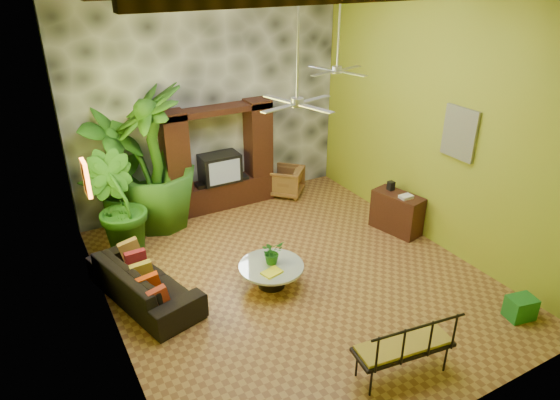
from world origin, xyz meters
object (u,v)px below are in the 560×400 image
ceiling_fan_front (297,88)px  wicker_armchair (286,181)px  tall_plant_b (117,206)px  tall_plant_a (117,169)px  side_console (397,213)px  entertainment_center (219,166)px  tall_plant_c (154,159)px  ceiling_fan_back (338,58)px  sofa (144,281)px  iron_bench (408,345)px  coffee_table (271,272)px  green_bin (521,308)px

ceiling_fan_front → wicker_armchair: ceiling_fan_front is taller
ceiling_fan_front → tall_plant_b: 4.19m
tall_plant_a → side_console: 5.60m
entertainment_center → tall_plant_a: 2.16m
side_console → tall_plant_c: bearing=134.4°
wicker_armchair → side_console: bearing=67.7°
ceiling_fan_back → entertainment_center: bearing=129.6°
sofa → iron_bench: 4.21m
entertainment_center → ceiling_fan_back: (1.60, -1.94, 2.44)m
tall_plant_c → coffee_table: 3.42m
tall_plant_b → iron_bench: 5.59m
ceiling_fan_back → tall_plant_c: size_ratio=0.64×
tall_plant_b → side_console: 5.41m
ceiling_fan_front → tall_plant_c: size_ratio=0.64×
wicker_armchair → tall_plant_b: 4.08m
ceiling_fan_back → wicker_armchair: ceiling_fan_back is taller
entertainment_center → tall_plant_c: (-1.44, -0.16, 0.49)m
ceiling_fan_back → iron_bench: bearing=-110.9°
wicker_armchair → iron_bench: iron_bench is taller
entertainment_center → ceiling_fan_back: bearing=-50.4°
tall_plant_b → side_console: size_ratio=1.94×
ceiling_fan_back → tall_plant_b: bearing=165.6°
green_bin → iron_bench: bearing=-178.4°
entertainment_center → wicker_armchair: entertainment_center is taller
ceiling_fan_front → sofa: bearing=155.6°
iron_bench → tall_plant_b: bearing=124.2°
entertainment_center → coffee_table: (-0.46, -3.21, -0.71)m
tall_plant_b → side_console: bearing=-20.2°
entertainment_center → green_bin: size_ratio=5.80×
ceiling_fan_back → side_console: ceiling_fan_back is taller
tall_plant_c → side_console: bearing=-32.5°
ceiling_fan_back → tall_plant_c: bearing=149.7°
tall_plant_c → green_bin: bearing=-55.4°
entertainment_center → coffee_table: bearing=-98.1°
tall_plant_b → green_bin: tall_plant_b is taller
ceiling_fan_front → tall_plant_c: (-1.24, 3.37, -1.95)m
tall_plant_c → green_bin: tall_plant_c is taller
entertainment_center → side_console: 3.87m
wicker_armchair → side_console: 2.80m
coffee_table → tall_plant_b: bearing=130.1°
side_console → green_bin: 3.07m
tall_plant_b → iron_bench: size_ratio=1.41×
side_console → green_bin: size_ratio=2.45×
ceiling_fan_front → tall_plant_b: ceiling_fan_front is taller
sofa → tall_plant_c: size_ratio=0.78×
ceiling_fan_front → ceiling_fan_back: size_ratio=1.00×
iron_bench → tall_plant_a: bearing=118.3°
iron_bench → green_bin: bearing=9.3°
entertainment_center → ceiling_fan_back: 3.50m
sofa → tall_plant_a: bearing=-21.7°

